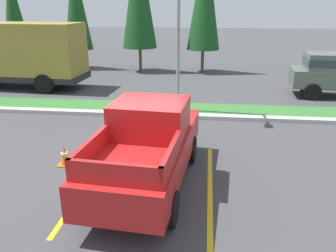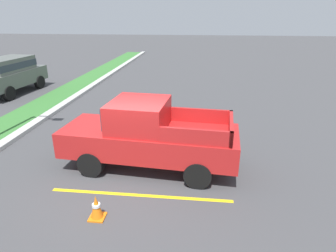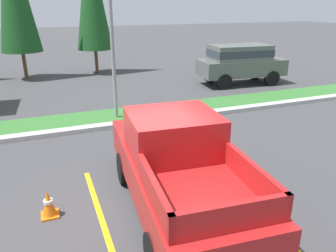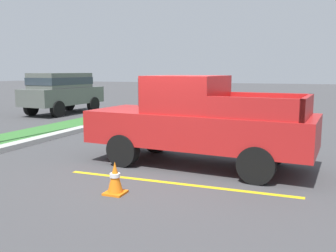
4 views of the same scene
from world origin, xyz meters
The scene contains 11 objects.
ground_plane centered at (0.00, 0.00, 0.00)m, with size 120.00×120.00×0.00m, color #424244.
parking_line_near centered at (-1.06, -0.51, 0.00)m, with size 0.12×4.80×0.01m, color yellow.
parking_line_far centered at (2.04, -0.51, 0.00)m, with size 0.12×4.80×0.01m, color yellow.
curb_strip centered at (0.00, 5.00, 0.07)m, with size 56.00×0.40×0.15m, color #B2B2AD.
grass_median centered at (0.00, 6.10, 0.03)m, with size 56.00×1.80×0.06m, color #387533.
pickup_truck_main centered at (0.49, -0.46, 1.04)m, with size 2.32×5.37×2.10m.
cargo_truck_distant centered at (-7.88, 9.32, 1.85)m, with size 6.92×2.80×3.40m.
street_light centered at (0.66, 5.74, 3.95)m, with size 0.24×1.49×6.81m.
cypress_tree_leftmost centered at (-11.21, 14.83, 3.93)m, with size 1.74×1.74×6.69m.
cypress_tree_left_inner centered at (-7.04, 15.42, 4.31)m, with size 1.90×1.90×7.31m.
traffic_cone centered at (-2.04, 0.31, 0.29)m, with size 0.36×0.36×0.60m.
Camera 1 is at (1.86, -8.14, 4.32)m, focal length 36.85 mm.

